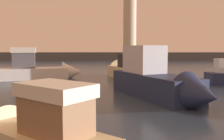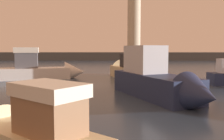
% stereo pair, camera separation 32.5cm
% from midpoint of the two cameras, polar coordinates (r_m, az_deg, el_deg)
% --- Properties ---
extents(ground_plane, '(220.00, 220.00, 0.00)m').
position_cam_midpoint_polar(ground_plane, '(34.51, 3.44, -0.30)').
color(ground_plane, '#2D3D51').
extents(breakwater, '(91.03, 4.62, 2.20)m').
position_cam_midpoint_polar(breakwater, '(67.26, 2.15, 3.19)').
color(breakwater, '#423F3D').
rests_on(breakwater, ground_plane).
extents(lighthouse, '(3.52, 3.52, 19.09)m').
position_cam_midpoint_polar(lighthouse, '(67.90, 5.27, 11.76)').
color(lighthouse, beige).
rests_on(lighthouse, breakwater).
extents(motorboat_0, '(4.57, 8.67, 3.22)m').
position_cam_midpoint_polar(motorboat_0, '(27.22, 3.54, 0.09)').
color(motorboat_0, beige).
rests_on(motorboat_0, ground_plane).
extents(motorboat_1, '(5.73, 9.15, 3.67)m').
position_cam_midpoint_polar(motorboat_1, '(15.72, 11.61, -2.53)').
color(motorboat_1, '#1E284C').
rests_on(motorboat_1, ground_plane).
extents(motorboat_2, '(5.62, 4.85, 2.60)m').
position_cam_midpoint_polar(motorboat_2, '(8.18, -18.58, -12.79)').
color(motorboat_2, beige).
rests_on(motorboat_2, ground_plane).
extents(motorboat_3, '(8.96, 4.53, 3.78)m').
position_cam_midpoint_polar(motorboat_3, '(26.77, -14.93, 0.06)').
color(motorboat_3, white).
rests_on(motorboat_3, ground_plane).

